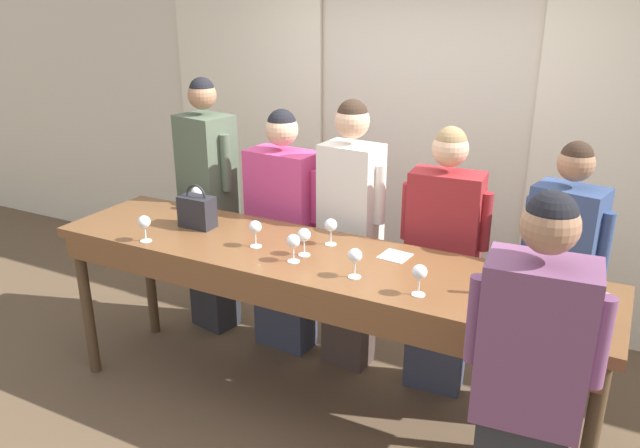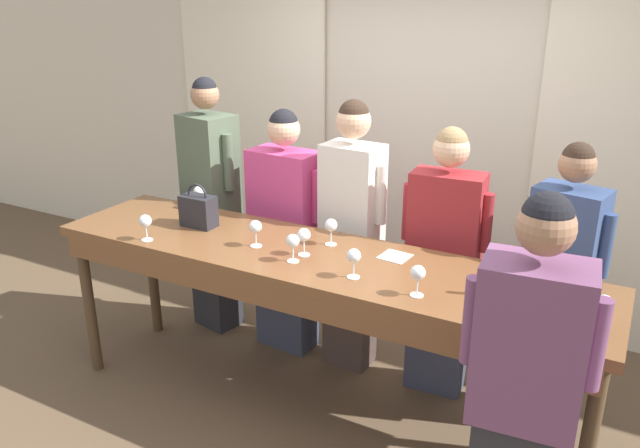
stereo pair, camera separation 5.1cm
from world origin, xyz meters
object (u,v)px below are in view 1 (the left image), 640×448
wine_bottle (539,273)px  wine_glass_front_mid (355,257)px  host_pouring (526,400)px  wine_glass_center_left (331,226)px  wine_glass_center_mid (420,273)px  wine_glass_center_right (197,193)px  wine_glass_back_right (304,236)px  wine_glass_front_left (144,223)px  wine_glass_back_left (255,228)px  guest_striped_shirt (442,261)px  guest_pink_top (284,233)px  guest_cream_sweater (350,234)px  wine_glass_front_right (293,242)px  guest_olive_jacket (209,206)px  guest_navy_coat (558,285)px  handbag (197,211)px  tasting_bar (312,271)px  wine_glass_back_mid (605,302)px

wine_bottle → wine_glass_front_mid: 0.86m
host_pouring → wine_glass_center_left: bearing=148.1°
wine_glass_front_mid → wine_glass_center_mid: (0.35, -0.04, -0.00)m
wine_glass_center_left → wine_glass_center_mid: same height
host_pouring → wine_glass_center_right: bearing=158.2°
wine_glass_back_right → wine_glass_front_left: bearing=-165.0°
wine_glass_center_left → wine_glass_back_left: bearing=-148.4°
wine_glass_center_mid → guest_striped_shirt: bearing=98.5°
guest_pink_top → wine_bottle: bearing=-18.5°
wine_glass_back_left → guest_cream_sweater: bearing=66.5°
wine_glass_front_right → guest_pink_top: size_ratio=0.09×
wine_glass_center_right → wine_glass_front_left: bearing=-81.5°
guest_olive_jacket → guest_navy_coat: 2.36m
wine_glass_center_right → guest_navy_coat: (2.23, 0.28, -0.28)m
wine_glass_back_left → host_pouring: bearing=-18.9°
guest_navy_coat → wine_glass_front_right: bearing=-149.7°
wine_glass_front_right → wine_glass_center_mid: bearing=-5.2°
wine_glass_front_left → guest_navy_coat: (2.14, 0.87, -0.28)m
handbag → wine_glass_center_mid: handbag is taller
wine_glass_back_left → tasting_bar: bearing=5.6°
wine_glass_center_right → wine_glass_back_mid: size_ratio=1.00×
handbag → guest_navy_coat: bearing=15.0°
wine_bottle → guest_navy_coat: (0.05, 0.57, -0.30)m
wine_glass_front_mid → wine_bottle: bearing=12.8°
guest_cream_sweater → guest_striped_shirt: size_ratio=1.06×
wine_glass_front_mid → guest_cream_sweater: (-0.37, 0.76, -0.21)m
wine_bottle → wine_glass_center_right: bearing=172.6°
handbag → wine_glass_back_right: 0.79m
tasting_bar → wine_glass_center_left: (0.02, 0.19, 0.21)m
wine_glass_back_right → guest_olive_jacket: 1.29m
guest_navy_coat → wine_glass_back_right: bearing=-153.1°
handbag → wine_glass_center_mid: 1.51m
handbag → wine_glass_back_mid: bearing=-4.3°
wine_glass_front_right → wine_glass_back_left: same height
tasting_bar → wine_glass_front_right: wine_glass_front_right is taller
wine_glass_front_mid → wine_glass_center_mid: size_ratio=1.00×
guest_cream_sweater → tasting_bar: bearing=-84.9°
tasting_bar → wine_glass_back_right: wine_glass_back_right is taller
handbag → wine_glass_back_mid: (2.27, -0.17, 0.01)m
tasting_bar → guest_navy_coat: size_ratio=1.89×
wine_glass_front_right → guest_olive_jacket: guest_olive_jacket is taller
wine_glass_front_mid → handbag: bearing=169.3°
wine_bottle → wine_glass_back_mid: (0.30, -0.14, -0.01)m
wine_bottle → wine_glass_front_left: (-2.10, -0.30, -0.01)m
wine_glass_front_mid → wine_glass_back_mid: bearing=2.3°
wine_glass_center_right → wine_bottle: bearing=-7.4°
tasting_bar → guest_cream_sweater: (-0.05, 0.62, -0.00)m
wine_glass_back_mid → host_pouring: (-0.21, -0.48, -0.25)m
wine_glass_back_mid → guest_pink_top: 2.14m
wine_glass_center_left → guest_pink_top: 0.76m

